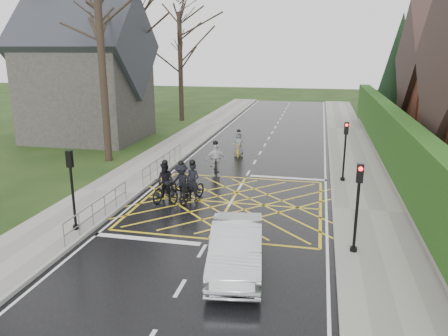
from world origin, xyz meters
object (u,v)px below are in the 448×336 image
at_px(cyclist_back, 165,185).
at_px(car, 236,247).
at_px(cyclist_rear, 192,188).
at_px(cyclist_mid, 181,186).
at_px(cyclist_front, 215,163).
at_px(cyclist_lead, 238,147).

xyz_separation_m(cyclist_back, car, (4.41, -5.72, 0.02)).
bearing_deg(cyclist_rear, cyclist_mid, -168.83).
relative_size(cyclist_rear, car, 0.47).
bearing_deg(cyclist_back, cyclist_mid, 30.53).
bearing_deg(cyclist_front, cyclist_rear, -108.99).
height_order(cyclist_back, car, cyclist_back).
xyz_separation_m(cyclist_front, cyclist_lead, (0.39, 4.84, -0.13)).
height_order(cyclist_mid, cyclist_lead, cyclist_mid).
distance_m(cyclist_mid, cyclist_lead, 8.95).
xyz_separation_m(cyclist_mid, cyclist_front, (0.64, 4.05, 0.05)).
relative_size(cyclist_mid, car, 0.45).
relative_size(cyclist_mid, cyclist_front, 0.98).
bearing_deg(cyclist_back, cyclist_rear, 21.90).
xyz_separation_m(cyclist_rear, cyclist_mid, (-0.54, 0.05, 0.05)).
bearing_deg(cyclist_back, car, -37.37).
bearing_deg(cyclist_rear, cyclist_lead, 103.03).
relative_size(cyclist_back, car, 0.44).
relative_size(cyclist_back, cyclist_front, 0.96).
relative_size(cyclist_front, car, 0.46).
bearing_deg(car, cyclist_front, 99.06).
height_order(cyclist_lead, car, cyclist_lead).
bearing_deg(cyclist_front, cyclist_mid, -116.54).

